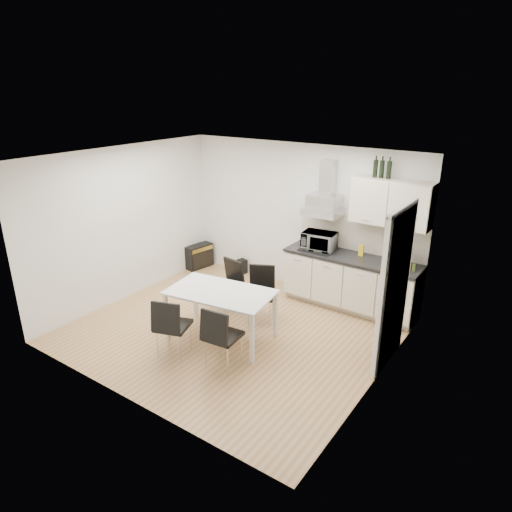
{
  "coord_description": "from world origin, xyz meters",
  "views": [
    {
      "loc": [
        3.77,
        -4.82,
        3.52
      ],
      "look_at": [
        0.13,
        0.44,
        1.1
      ],
      "focal_mm": 32.0,
      "sensor_mm": 36.0,
      "label": 1
    }
  ],
  "objects": [
    {
      "name": "floor_speaker",
      "position": [
        -1.21,
        1.9,
        0.14
      ],
      "size": [
        0.2,
        0.19,
        0.28
      ],
      "primitive_type": "cube",
      "rotation": [
        0.0,
        0.0,
        -0.28
      ],
      "color": "black",
      "rests_on": "ground"
    },
    {
      "name": "chair_far_left",
      "position": [
        -0.44,
        0.4,
        0.44
      ],
      "size": [
        0.51,
        0.56,
        0.88
      ],
      "primitive_type": null,
      "rotation": [
        0.0,
        0.0,
        2.99
      ],
      "color": "black",
      "rests_on": "ground"
    },
    {
      "name": "chair_far_right",
      "position": [
        0.18,
        0.5,
        0.44
      ],
      "size": [
        0.62,
        0.64,
        0.88
      ],
      "primitive_type": null,
      "rotation": [
        0.0,
        0.0,
        3.6
      ],
      "color": "black",
      "rests_on": "ground"
    },
    {
      "name": "chair_near_right",
      "position": [
        0.47,
        -0.81,
        0.44
      ],
      "size": [
        0.49,
        0.54,
        0.88
      ],
      "primitive_type": null,
      "rotation": [
        0.0,
        0.0,
        0.1
      ],
      "color": "black",
      "rests_on": "ground"
    },
    {
      "name": "dining_table",
      "position": [
        0.0,
        -0.26,
        0.68
      ],
      "size": [
        1.6,
        1.06,
        0.75
      ],
      "rotation": [
        0.0,
        0.0,
        0.14
      ],
      "color": "white",
      "rests_on": "ground"
    },
    {
      "name": "guitar_amp",
      "position": [
        -2.11,
        1.65,
        0.24
      ],
      "size": [
        0.34,
        0.6,
        0.48
      ],
      "rotation": [
        0.0,
        0.0,
        -0.17
      ],
      "color": "black",
      "rests_on": "ground"
    },
    {
      "name": "wall_right",
      "position": [
        2.25,
        0.0,
        1.3
      ],
      "size": [
        0.1,
        4.0,
        2.6
      ],
      "primitive_type": "cube",
      "color": "white",
      "rests_on": "ground"
    },
    {
      "name": "doorway",
      "position": [
        2.21,
        0.55,
        1.05
      ],
      "size": [
        0.08,
        1.04,
        2.1
      ],
      "primitive_type": "cube",
      "color": "white",
      "rests_on": "ground"
    },
    {
      "name": "ground",
      "position": [
        0.0,
        0.0,
        0.0
      ],
      "size": [
        4.5,
        4.5,
        0.0
      ],
      "primitive_type": "plane",
      "color": "tan",
      "rests_on": "ground"
    },
    {
      "name": "wall_front",
      "position": [
        0.0,
        -2.0,
        1.3
      ],
      "size": [
        4.5,
        0.1,
        2.6
      ],
      "primitive_type": "cube",
      "color": "white",
      "rests_on": "ground"
    },
    {
      "name": "kitchenette",
      "position": [
        1.19,
        1.73,
        0.83
      ],
      "size": [
        2.22,
        0.64,
        2.52
      ],
      "color": "beige",
      "rests_on": "ground"
    },
    {
      "name": "wall_left",
      "position": [
        -2.25,
        0.0,
        1.3
      ],
      "size": [
        0.1,
        4.0,
        2.6
      ],
      "primitive_type": "cube",
      "color": "white",
      "rests_on": "ground"
    },
    {
      "name": "wall_back",
      "position": [
        0.0,
        2.0,
        1.3
      ],
      "size": [
        4.5,
        0.1,
        2.6
      ],
      "primitive_type": "cube",
      "color": "white",
      "rests_on": "ground"
    },
    {
      "name": "chair_near_left",
      "position": [
        -0.25,
        -0.98,
        0.44
      ],
      "size": [
        0.58,
        0.62,
        0.88
      ],
      "primitive_type": null,
      "rotation": [
        0.0,
        0.0,
        0.33
      ],
      "color": "black",
      "rests_on": "ground"
    },
    {
      "name": "ceiling",
      "position": [
        0.0,
        0.0,
        2.6
      ],
      "size": [
        4.5,
        4.5,
        0.0
      ],
      "primitive_type": "plane",
      "color": "white",
      "rests_on": "wall_back"
    }
  ]
}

